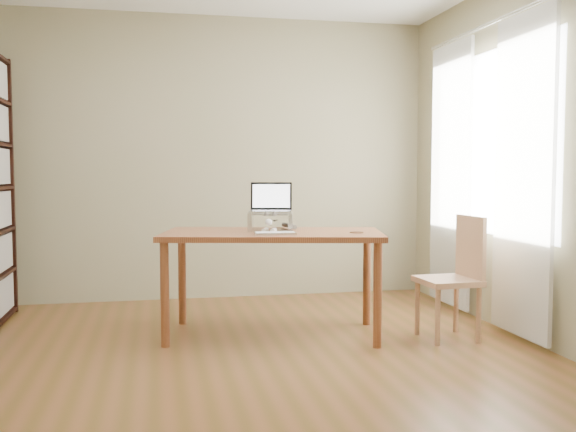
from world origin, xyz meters
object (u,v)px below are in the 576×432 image
at_px(keyboard, 275,233).
at_px(desk, 273,244).
at_px(cat, 272,221).
at_px(chair, 457,273).
at_px(laptop, 269,205).

bearing_deg(keyboard, desk, 87.26).
relative_size(desk, cat, 3.41).
xyz_separation_m(cat, chair, (1.24, -0.46, -0.35)).
xyz_separation_m(laptop, keyboard, (-0.02, -0.35, -0.18)).
bearing_deg(keyboard, laptop, 89.42).
distance_m(laptop, chair, 1.43).
height_order(cat, chair, cat).
relative_size(desk, chair, 1.93).
bearing_deg(laptop, desk, -77.55).
distance_m(desk, laptop, 0.30).
xyz_separation_m(laptop, chair, (1.25, -0.48, -0.47)).
distance_m(keyboard, cat, 0.34).
relative_size(desk, laptop, 4.87).
height_order(desk, keyboard, keyboard).
bearing_deg(keyboard, cat, 86.43).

